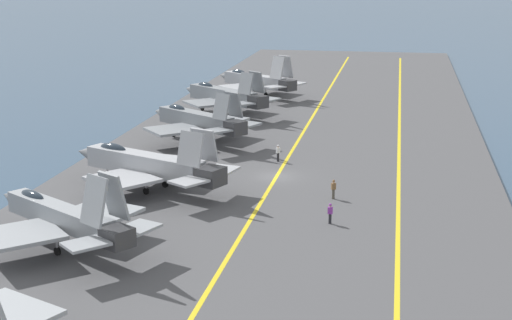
{
  "coord_description": "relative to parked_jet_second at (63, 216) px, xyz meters",
  "views": [
    {
      "loc": [
        -72.82,
        -11.55,
        20.91
      ],
      "look_at": [
        -3.71,
        1.37,
        2.9
      ],
      "focal_mm": 55.0,
      "sensor_mm": 36.0,
      "label": 1
    }
  ],
  "objects": [
    {
      "name": "ground_plane",
      "position": [
        22.46,
        -12.08,
        -2.9
      ],
      "size": [
        2000.0,
        2000.0,
        0.0
      ],
      "primitive_type": "plane",
      "color": "#334C66"
    },
    {
      "name": "carrier_deck",
      "position": [
        22.46,
        -12.08,
        -2.7
      ],
      "size": [
        218.66,
        42.66,
        0.4
      ],
      "primitive_type": "cube",
      "color": "#4C4C4F",
      "rests_on": "ground"
    },
    {
      "name": "deck_stripe_foul_line",
      "position": [
        22.46,
        -23.81,
        -2.49
      ],
      "size": [
        196.79,
        1.65,
        0.01
      ],
      "primitive_type": "cube",
      "rotation": [
        0.0,
        0.0,
        0.01
      ],
      "color": "yellow",
      "rests_on": "carrier_deck"
    },
    {
      "name": "deck_stripe_centerline",
      "position": [
        22.46,
        -12.08,
        -2.49
      ],
      "size": [
        196.79,
        0.36,
        0.01
      ],
      "primitive_type": "cube",
      "color": "yellow",
      "rests_on": "carrier_deck"
    },
    {
      "name": "parked_jet_second",
      "position": [
        0.0,
        0.0,
        0.0
      ],
      "size": [
        12.68,
        15.06,
        6.61
      ],
      "color": "#93999E",
      "rests_on": "carrier_deck"
    },
    {
      "name": "parked_jet_third",
      "position": [
        15.85,
        -1.12,
        -0.12
      ],
      "size": [
        12.74,
        17.26,
        6.27
      ],
      "color": "#A8AAAF",
      "rests_on": "carrier_deck"
    },
    {
      "name": "parked_jet_fourth",
      "position": [
        34.95,
        -0.86,
        0.18
      ],
      "size": [
        13.21,
        14.59,
        6.46
      ],
      "color": "gray",
      "rests_on": "carrier_deck"
    },
    {
      "name": "parked_jet_fifth",
      "position": [
        51.62,
        -0.16,
        0.22
      ],
      "size": [
        12.99,
        15.19,
        6.47
      ],
      "color": "gray",
      "rests_on": "carrier_deck"
    },
    {
      "name": "parked_jet_sixth",
      "position": [
        67.22,
        -1.68,
        -0.02
      ],
      "size": [
        13.24,
        15.25,
        6.73
      ],
      "color": "#A8AAAF",
      "rests_on": "carrier_deck"
    },
    {
      "name": "crew_white_vest",
      "position": [
        28.17,
        -11.29,
        -1.51
      ],
      "size": [
        0.46,
        0.45,
        1.79
      ],
      "color": "#232328",
      "rests_on": "carrier_deck"
    },
    {
      "name": "crew_purple_vest",
      "position": [
        9.22,
        -18.52,
        -1.57
      ],
      "size": [
        0.29,
        0.4,
        1.69
      ],
      "color": "#232328",
      "rests_on": "carrier_deck"
    },
    {
      "name": "crew_brown_vest",
      "position": [
        15.99,
        -18.18,
        -1.53
      ],
      "size": [
        0.41,
        0.46,
        1.75
      ],
      "color": "#4C473D",
      "rests_on": "carrier_deck"
    }
  ]
}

